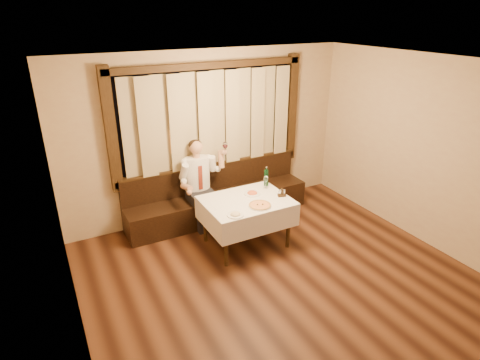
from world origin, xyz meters
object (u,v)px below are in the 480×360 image
pasta_cream (235,213)px  cruet_caddy (282,194)px  green_bottle (266,178)px  dining_table (246,206)px  banquette (218,200)px  seated_man (200,178)px  pasta_red (252,192)px  pizza (260,205)px

pasta_cream → cruet_caddy: size_ratio=1.80×
green_bottle → dining_table: bearing=-149.6°
banquette → pasta_cream: size_ratio=13.65×
green_bottle → seated_man: seated_man is taller
pasta_red → pasta_cream: pasta_red is taller
seated_man → pizza: bearing=-70.4°
pizza → pasta_red: size_ratio=1.35×
pasta_red → cruet_caddy: size_ratio=1.91×
green_bottle → cruet_caddy: size_ratio=2.45×
pizza → seated_man: size_ratio=0.23×
pasta_cream → pasta_red: bearing=42.2°
green_bottle → seated_man: bearing=145.0°
seated_man → pasta_cream: bearing=-90.3°
green_bottle → seated_man: (-0.89, 0.62, -0.06)m
pasta_cream → green_bottle: green_bottle is taller
banquette → green_bottle: green_bottle is taller
dining_table → pasta_red: 0.26m
banquette → dining_table: (0.00, -1.02, 0.34)m
pasta_cream → seated_man: 1.29m
green_bottle → cruet_caddy: green_bottle is taller
dining_table → pizza: (0.07, -0.27, 0.12)m
pasta_cream → cruet_caddy: bearing=13.3°
green_bottle → seated_man: size_ratio=0.22×
pasta_red → seated_man: seated_man is taller
dining_table → banquette: bearing=90.0°
dining_table → seated_man: 1.02m
pasta_red → green_bottle: 0.41m
dining_table → cruet_caddy: cruet_caddy is taller
banquette → green_bottle: size_ratio=10.00×
pizza → seated_man: seated_man is taller
cruet_caddy → pasta_red: bearing=159.7°
pasta_cream → banquette: bearing=75.2°
pasta_red → green_bottle: size_ratio=0.78×
pasta_cream → green_bottle: 1.12m
pasta_red → cruet_caddy: bearing=-38.4°
cruet_caddy → pasta_cream: bearing=-148.6°
banquette → cruet_caddy: banquette is taller
pizza → pasta_cream: size_ratio=1.44×
pasta_cream → cruet_caddy: 0.92m
dining_table → seated_man: seated_man is taller
dining_table → pasta_cream: (-0.36, -0.36, 0.14)m
banquette → pasta_cream: 1.51m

